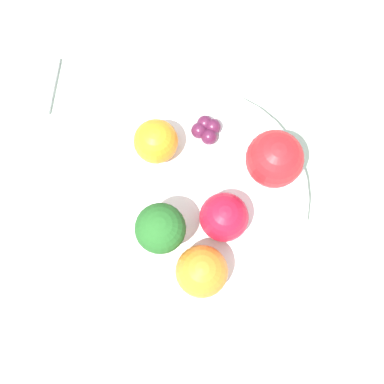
{
  "coord_description": "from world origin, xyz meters",
  "views": [
    {
      "loc": [
        -0.12,
        0.04,
        0.55
      ],
      "look_at": [
        0.0,
        0.0,
        0.06
      ],
      "focal_mm": 50.0,
      "sensor_mm": 36.0,
      "label": 1
    }
  ],
  "objects_px": {
    "orange_front": "(202,271)",
    "orange_back": "(156,141)",
    "apple_green": "(274,157)",
    "spoon": "(47,86)",
    "broccoli": "(161,229)",
    "apple_red": "(224,217)",
    "bowl": "(192,198)",
    "grape_cluster": "(206,129)"
  },
  "relations": [
    {
      "from": "orange_front",
      "to": "orange_back",
      "type": "bearing_deg",
      "value": -0.29
    },
    {
      "from": "apple_green",
      "to": "spoon",
      "type": "height_order",
      "value": "apple_green"
    },
    {
      "from": "apple_green",
      "to": "orange_front",
      "type": "distance_m",
      "value": 0.13
    },
    {
      "from": "orange_front",
      "to": "broccoli",
      "type": "bearing_deg",
      "value": 26.11
    },
    {
      "from": "apple_red",
      "to": "orange_back",
      "type": "xyz_separation_m",
      "value": [
        0.09,
        0.04,
        -0.0
      ]
    },
    {
      "from": "broccoli",
      "to": "apple_green",
      "type": "height_order",
      "value": "broccoli"
    },
    {
      "from": "broccoli",
      "to": "orange_back",
      "type": "bearing_deg",
      "value": -15.24
    },
    {
      "from": "apple_red",
      "to": "spoon",
      "type": "height_order",
      "value": "apple_red"
    },
    {
      "from": "orange_front",
      "to": "bowl",
      "type": "bearing_deg",
      "value": -13.06
    },
    {
      "from": "orange_front",
      "to": "orange_back",
      "type": "height_order",
      "value": "orange_front"
    },
    {
      "from": "bowl",
      "to": "grape_cluster",
      "type": "bearing_deg",
      "value": -32.04
    },
    {
      "from": "grape_cluster",
      "to": "bowl",
      "type": "bearing_deg",
      "value": 147.96
    },
    {
      "from": "bowl",
      "to": "orange_back",
      "type": "distance_m",
      "value": 0.07
    },
    {
      "from": "bowl",
      "to": "apple_green",
      "type": "bearing_deg",
      "value": -88.28
    },
    {
      "from": "apple_green",
      "to": "orange_back",
      "type": "relative_size",
      "value": 1.28
    },
    {
      "from": "spoon",
      "to": "apple_green",
      "type": "bearing_deg",
      "value": -132.26
    },
    {
      "from": "apple_red",
      "to": "grape_cluster",
      "type": "relative_size",
      "value": 1.51
    },
    {
      "from": "orange_back",
      "to": "apple_red",
      "type": "bearing_deg",
      "value": -158.8
    },
    {
      "from": "broccoli",
      "to": "orange_back",
      "type": "distance_m",
      "value": 0.09
    },
    {
      "from": "broccoli",
      "to": "grape_cluster",
      "type": "height_order",
      "value": "broccoli"
    },
    {
      "from": "orange_front",
      "to": "grape_cluster",
      "type": "relative_size",
      "value": 1.56
    },
    {
      "from": "spoon",
      "to": "orange_front",
      "type": "bearing_deg",
      "value": -160.63
    },
    {
      "from": "grape_cluster",
      "to": "spoon",
      "type": "xyz_separation_m",
      "value": [
        0.11,
        0.14,
        -0.03
      ]
    },
    {
      "from": "grape_cluster",
      "to": "apple_green",
      "type": "bearing_deg",
      "value": -138.67
    },
    {
      "from": "spoon",
      "to": "broccoli",
      "type": "bearing_deg",
      "value": -162.26
    },
    {
      "from": "broccoli",
      "to": "apple_green",
      "type": "bearing_deg",
      "value": -75.46
    },
    {
      "from": "broccoli",
      "to": "apple_green",
      "type": "relative_size",
      "value": 1.15
    },
    {
      "from": "apple_green",
      "to": "grape_cluster",
      "type": "bearing_deg",
      "value": 41.33
    },
    {
      "from": "bowl",
      "to": "spoon",
      "type": "distance_m",
      "value": 0.2
    },
    {
      "from": "apple_red",
      "to": "orange_back",
      "type": "height_order",
      "value": "apple_red"
    },
    {
      "from": "grape_cluster",
      "to": "spoon",
      "type": "bearing_deg",
      "value": 50.25
    },
    {
      "from": "bowl",
      "to": "orange_back",
      "type": "relative_size",
      "value": 5.31
    },
    {
      "from": "apple_green",
      "to": "grape_cluster",
      "type": "distance_m",
      "value": 0.07
    },
    {
      "from": "apple_green",
      "to": "orange_back",
      "type": "xyz_separation_m",
      "value": [
        0.05,
        0.1,
        -0.01
      ]
    },
    {
      "from": "orange_back",
      "to": "spoon",
      "type": "distance_m",
      "value": 0.15
    },
    {
      "from": "orange_front",
      "to": "spoon",
      "type": "relative_size",
      "value": 0.74
    },
    {
      "from": "broccoli",
      "to": "apple_green",
      "type": "distance_m",
      "value": 0.13
    },
    {
      "from": "apple_red",
      "to": "grape_cluster",
      "type": "distance_m",
      "value": 0.09
    },
    {
      "from": "broccoli",
      "to": "apple_red",
      "type": "relative_size",
      "value": 1.38
    },
    {
      "from": "apple_red",
      "to": "apple_green",
      "type": "distance_m",
      "value": 0.07
    },
    {
      "from": "bowl",
      "to": "spoon",
      "type": "xyz_separation_m",
      "value": [
        0.17,
        0.1,
        -0.01
      ]
    },
    {
      "from": "orange_front",
      "to": "spoon",
      "type": "height_order",
      "value": "orange_front"
    }
  ]
}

